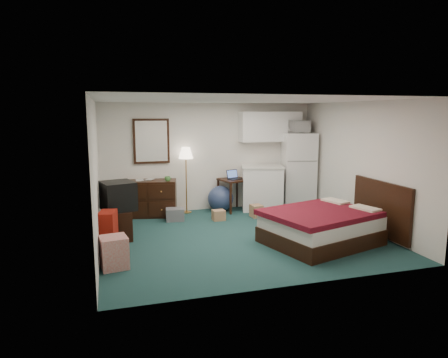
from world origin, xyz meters
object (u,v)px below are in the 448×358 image
object	(u,v)px
dresser	(149,198)
suitcase	(108,231)
floor_lamp	(186,180)
desk	(234,195)
bed	(321,227)
fridge	(298,170)
kitchen_counter	(262,188)
tv_stand	(117,225)

from	to	relation	value
dresser	suitcase	xyz separation A→B (m)	(-0.90, -2.10, -0.07)
dresser	floor_lamp	bearing A→B (deg)	17.36
dresser	floor_lamp	size ratio (longest dim) A/B	0.78
floor_lamp	desk	world-z (taller)	floor_lamp
bed	suitcase	bearing A→B (deg)	153.43
desk	suitcase	world-z (taller)	desk
desk	fridge	bearing A→B (deg)	-18.11
dresser	kitchen_counter	size ratio (longest dim) A/B	1.17
desk	fridge	world-z (taller)	fridge
floor_lamp	kitchen_counter	distance (m)	1.81
tv_stand	desk	bearing A→B (deg)	27.30
fridge	tv_stand	size ratio (longest dim) A/B	3.09
desk	kitchen_counter	size ratio (longest dim) A/B	0.75
tv_stand	suitcase	size ratio (longest dim) A/B	0.87
fridge	suitcase	bearing A→B (deg)	-143.85
kitchen_counter	bed	distance (m)	2.64
suitcase	tv_stand	bearing A→B (deg)	88.77
floor_lamp	kitchen_counter	bearing A→B (deg)	-6.47
desk	suitcase	distance (m)	3.51
fridge	desk	bearing A→B (deg)	-169.77
floor_lamp	suitcase	xyz separation A→B (m)	(-1.75, -2.17, -0.42)
kitchen_counter	fridge	bearing A→B (deg)	18.57
desk	fridge	size ratio (longest dim) A/B	0.42
dresser	desk	bearing A→B (deg)	11.20
desk	tv_stand	bearing A→B (deg)	-168.29
desk	kitchen_counter	xyz separation A→B (m)	(0.68, -0.08, 0.13)
dresser	desk	distance (m)	1.96
kitchen_counter	tv_stand	size ratio (longest dim) A/B	1.73
dresser	fridge	xyz separation A→B (m)	(3.57, -0.10, 0.50)
fridge	floor_lamp	bearing A→B (deg)	-171.58
tv_stand	suitcase	xyz separation A→B (m)	(-0.15, -0.61, 0.07)
dresser	floor_lamp	distance (m)	0.92
desk	tv_stand	size ratio (longest dim) A/B	1.29
floor_lamp	suitcase	bearing A→B (deg)	-128.83
desk	suitcase	xyz separation A→B (m)	(-2.85, -2.05, -0.04)
dresser	tv_stand	bearing A→B (deg)	-103.95
bed	dresser	bearing A→B (deg)	118.13
kitchen_counter	suitcase	distance (m)	4.05
kitchen_counter	bed	world-z (taller)	kitchen_counter
floor_lamp	kitchen_counter	xyz separation A→B (m)	(1.78, -0.20, -0.25)
suitcase	floor_lamp	bearing A→B (deg)	63.70
dresser	fridge	distance (m)	3.61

